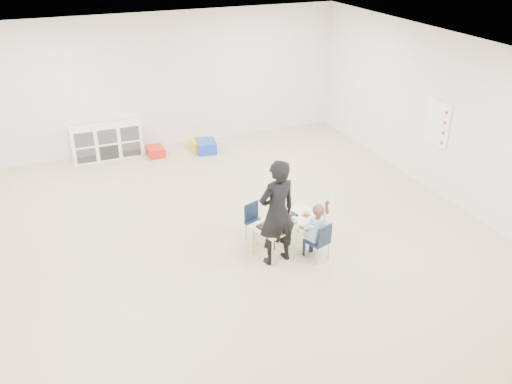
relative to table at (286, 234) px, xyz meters
name	(u,v)px	position (x,y,z in m)	size (l,w,h in m)	color
room	(234,163)	(-0.71, 0.27, 1.15)	(9.00, 9.02, 2.80)	beige
table	(286,234)	(0.00, 0.00, 0.00)	(1.18, 0.86, 0.49)	beige
chair_near	(318,241)	(0.30, -0.41, 0.04)	(0.28, 0.27, 0.58)	#111C34
chair_far	(257,223)	(-0.30, 0.41, 0.04)	(0.28, 0.27, 0.58)	#111C34
child	(318,231)	(0.30, -0.41, 0.21)	(0.39, 0.39, 0.92)	#A8C3E3
lunch_tray_near	(289,216)	(0.08, 0.08, 0.25)	(0.22, 0.16, 0.03)	black
lunch_tray_far	(265,226)	(-0.37, -0.06, 0.25)	(0.22, 0.16, 0.03)	black
milk_carton	(294,221)	(0.05, -0.13, 0.29)	(0.07, 0.07, 0.10)	white
bread_roll	(307,213)	(0.33, 0.01, 0.27)	(0.09, 0.09, 0.07)	tan
apple_near	(277,220)	(-0.16, 0.00, 0.27)	(0.07, 0.07, 0.07)	maroon
apple_far	(264,231)	(-0.44, -0.21, 0.27)	(0.07, 0.07, 0.07)	maroon
cubby_shelf	(107,141)	(-1.91, 4.55, 0.10)	(1.40, 0.40, 0.70)	white
rules_poster	(437,123)	(3.27, 0.87, 1.00)	(0.02, 0.60, 0.80)	white
adult	(277,213)	(-0.27, -0.24, 0.54)	(0.57, 0.38, 1.57)	black
bin_red	(156,151)	(-0.99, 4.24, -0.15)	(0.32, 0.41, 0.20)	red
bin_yellow	(200,144)	(-0.04, 4.25, -0.14)	(0.35, 0.44, 0.22)	yellow
bin_blue	(206,146)	(0.05, 4.07, -0.13)	(0.39, 0.50, 0.24)	#183AB6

